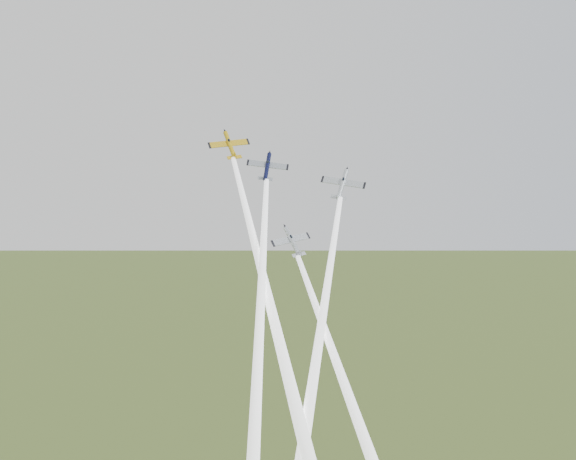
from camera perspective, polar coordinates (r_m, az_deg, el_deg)
The scene contains 8 objects.
plane_yellow at distance 142.47m, azimuth -4.61°, elevation 6.69°, with size 8.42×8.36×1.32m, color gold, non-canonical shape.
smoke_trail_yellow at distance 124.64m, azimuth -1.40°, elevation -6.03°, with size 2.45×2.45×64.16m, color white, non-canonical shape.
plane_navy at distance 138.57m, azimuth -1.65°, elevation 5.03°, with size 8.06×8.00×1.26m, color black, non-canonical shape.
smoke_trail_navy at distance 119.22m, azimuth -2.37°, elevation -9.92°, with size 2.45×2.45×70.93m, color white, non-canonical shape.
plane_silver_right at distance 139.45m, azimuth 4.32°, elevation 3.63°, with size 8.73×8.66×1.37m, color #B6BDC5, non-canonical shape.
smoke_trail_silver_right at distance 121.67m, azimuth 2.12°, elevation -10.96°, with size 2.45×2.45×69.36m, color white, non-canonical shape.
plane_silver_low at distance 132.29m, azimuth 0.35°, elevation -0.91°, with size 8.01×7.95×1.26m, color #A5ABB3, non-canonical shape.
smoke_trail_silver_low at distance 122.10m, azimuth 4.94°, elevation -13.23°, with size 2.45×2.45×55.17m, color white, non-canonical shape.
Camera 1 is at (-20.55, -136.99, 101.76)m, focal length 45.00 mm.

